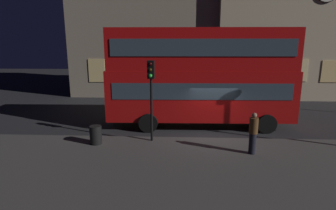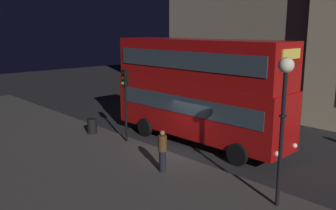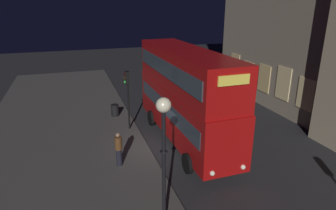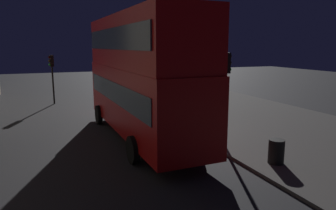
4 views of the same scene
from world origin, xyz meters
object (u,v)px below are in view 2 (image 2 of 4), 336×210
object	(u,v)px
street_lamp	(284,97)
pedestrian	(162,151)
double_decker_bus	(198,86)
traffic_light_near_kerb	(125,91)
litter_bin	(92,126)

from	to	relation	value
street_lamp	pedestrian	size ratio (longest dim) A/B	2.82
double_decker_bus	traffic_light_near_kerb	xyz separation A→B (m)	(-2.52, -2.97, -0.20)
traffic_light_near_kerb	street_lamp	xyz separation A→B (m)	(9.56, -0.55, 1.04)
traffic_light_near_kerb	litter_bin	size ratio (longest dim) A/B	4.45
double_decker_bus	litter_bin	bearing A→B (deg)	-146.80
traffic_light_near_kerb	pedestrian	bearing A→B (deg)	-11.14
double_decker_bus	litter_bin	size ratio (longest dim) A/B	12.18
double_decker_bus	pedestrian	bearing A→B (deg)	-66.57
double_decker_bus	litter_bin	distance (m)	6.74
traffic_light_near_kerb	pedestrian	xyz separation A→B (m)	(4.53, -1.41, -1.88)
street_lamp	pedestrian	distance (m)	5.89
pedestrian	litter_bin	xyz separation A→B (m)	(-7.15, 0.86, -0.50)
litter_bin	double_decker_bus	bearing A→B (deg)	34.39
traffic_light_near_kerb	street_lamp	bearing A→B (deg)	2.87
traffic_light_near_kerb	litter_bin	world-z (taller)	traffic_light_near_kerb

